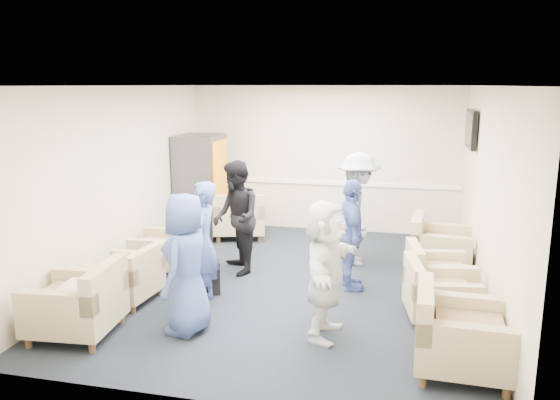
% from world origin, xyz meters
% --- Properties ---
extents(floor, '(6.00, 6.00, 0.00)m').
position_xyz_m(floor, '(0.00, 0.00, 0.00)').
color(floor, black).
rests_on(floor, ground).
extents(ceiling, '(6.00, 6.00, 0.00)m').
position_xyz_m(ceiling, '(0.00, 0.00, 2.70)').
color(ceiling, silver).
rests_on(ceiling, back_wall).
extents(back_wall, '(5.00, 0.02, 2.70)m').
position_xyz_m(back_wall, '(0.00, 3.00, 1.35)').
color(back_wall, beige).
rests_on(back_wall, floor).
extents(front_wall, '(5.00, 0.02, 2.70)m').
position_xyz_m(front_wall, '(0.00, -3.00, 1.35)').
color(front_wall, beige).
rests_on(front_wall, floor).
extents(left_wall, '(0.02, 6.00, 2.70)m').
position_xyz_m(left_wall, '(-2.50, 0.00, 1.35)').
color(left_wall, beige).
rests_on(left_wall, floor).
extents(right_wall, '(0.02, 6.00, 2.70)m').
position_xyz_m(right_wall, '(2.50, 0.00, 1.35)').
color(right_wall, beige).
rests_on(right_wall, floor).
extents(chair_rail, '(4.98, 0.04, 0.06)m').
position_xyz_m(chair_rail, '(0.00, 2.98, 0.90)').
color(chair_rail, white).
rests_on(chair_rail, back_wall).
extents(tv, '(0.10, 1.00, 0.58)m').
position_xyz_m(tv, '(2.44, 1.80, 2.05)').
color(tv, black).
rests_on(tv, right_wall).
extents(armchair_left_near, '(0.95, 0.95, 0.70)m').
position_xyz_m(armchair_left_near, '(-1.92, -2.09, 0.35)').
color(armchair_left_near, tan).
rests_on(armchair_left_near, floor).
extents(armchair_left_mid, '(0.82, 0.82, 0.61)m').
position_xyz_m(armchair_left_mid, '(-1.89, -1.09, 0.30)').
color(armchair_left_mid, tan).
rests_on(armchair_left_mid, floor).
extents(armchair_left_far, '(0.85, 0.85, 0.62)m').
position_xyz_m(armchair_left_far, '(-1.92, 0.11, 0.31)').
color(armchair_left_far, tan).
rests_on(armchair_left_far, floor).
extents(armchair_right_near, '(0.92, 0.92, 0.71)m').
position_xyz_m(armchair_right_near, '(2.03, -1.98, 0.35)').
color(armchair_right_near, tan).
rests_on(armchair_right_near, floor).
extents(armchair_right_midnear, '(0.88, 0.88, 0.62)m').
position_xyz_m(armchair_right_midnear, '(1.90, -0.80, 0.31)').
color(armchair_right_midnear, tan).
rests_on(armchair_right_midnear, floor).
extents(armchair_right_midfar, '(0.88, 0.88, 0.62)m').
position_xyz_m(armchair_right_midfar, '(1.92, -0.18, 0.31)').
color(armchair_right_midfar, tan).
rests_on(armchair_right_midfar, floor).
extents(armchair_right_far, '(0.93, 0.93, 0.69)m').
position_xyz_m(armchair_right_far, '(2.00, 1.04, 0.34)').
color(armchair_right_far, tan).
rests_on(armchair_right_far, floor).
extents(armchair_corner, '(1.11, 1.11, 0.72)m').
position_xyz_m(armchair_corner, '(-1.38, 2.07, 0.36)').
color(armchair_corner, tan).
rests_on(armchair_corner, floor).
extents(vending_machine, '(0.75, 0.87, 1.85)m').
position_xyz_m(vending_machine, '(-2.09, 2.06, 0.92)').
color(vending_machine, '#494A51').
rests_on(vending_machine, floor).
extents(backpack, '(0.37, 0.32, 0.52)m').
position_xyz_m(backpack, '(-0.99, -0.60, 0.27)').
color(backpack, black).
rests_on(backpack, floor).
extents(pillow, '(0.40, 0.49, 0.13)m').
position_xyz_m(pillow, '(-1.93, -2.10, 0.53)').
color(pillow, beige).
rests_on(pillow, armchair_left_near).
extents(person_front_left, '(0.56, 0.81, 1.58)m').
position_xyz_m(person_front_left, '(-0.82, -1.72, 0.79)').
color(person_front_left, '#41579D').
rests_on(person_front_left, floor).
extents(person_mid_left, '(0.46, 0.62, 1.57)m').
position_xyz_m(person_mid_left, '(-0.92, -0.94, 0.78)').
color(person_mid_left, '#41579D').
rests_on(person_mid_left, floor).
extents(person_back_left, '(0.95, 1.01, 1.66)m').
position_xyz_m(person_back_left, '(-0.87, 0.27, 0.83)').
color(person_back_left, black).
rests_on(person_back_left, floor).
extents(person_back_right, '(0.82, 1.21, 1.73)m').
position_xyz_m(person_back_right, '(0.81, 1.08, 0.86)').
color(person_back_right, beige).
rests_on(person_back_right, floor).
extents(person_mid_right, '(0.56, 0.94, 1.50)m').
position_xyz_m(person_mid_right, '(0.82, -0.01, 0.75)').
color(person_mid_right, '#41579D').
rests_on(person_mid_right, floor).
extents(person_front_right, '(0.57, 1.46, 1.53)m').
position_xyz_m(person_front_right, '(0.69, -1.51, 0.77)').
color(person_front_right, white).
rests_on(person_front_right, floor).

